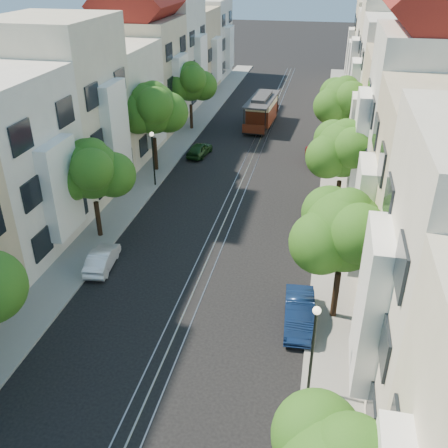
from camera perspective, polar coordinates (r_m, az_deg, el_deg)
The scene contains 22 objects.
ground at distance 42.39m, azimuth 2.94°, elevation 6.90°, with size 200.00×200.00×0.00m, color black.
sidewalk_east at distance 41.97m, azimuth 12.81°, elevation 6.06°, with size 2.50×80.00×0.12m, color gray.
sidewalk_west at distance 43.97m, azimuth -6.51°, elevation 7.65°, with size 2.50×80.00×0.12m, color gray.
rail_left at distance 42.46m, azimuth 2.20°, elevation 6.97°, with size 0.06×80.00×0.02m, color gray.
rail_slot at distance 42.38m, azimuth 2.94°, elevation 6.91°, with size 0.06×80.00×0.02m, color gray.
rail_right at distance 42.31m, azimuth 3.68°, elevation 6.85°, with size 0.06×80.00×0.02m, color gray.
lane_line at distance 42.39m, azimuth 2.94°, elevation 6.90°, with size 0.08×80.00×0.01m, color tan.
townhouses_east at distance 40.67m, azimuth 20.23°, elevation 11.97°, with size 7.75×72.00×12.00m.
townhouses_west at distance 44.02m, azimuth -12.82°, elevation 14.03°, with size 7.75×72.00×11.76m.
tree_e_b at distance 22.76m, azimuth 13.66°, elevation -1.01°, with size 4.93×4.08×6.68m.
tree_e_c at distance 32.86m, azimuth 13.55°, elevation 8.13°, with size 4.84×3.99×6.52m.
tree_e_d at distance 43.30m, azimuth 13.56°, elevation 13.42°, with size 5.01×4.16×6.85m.
tree_w_b at distance 30.31m, azimuth -14.80°, elevation 5.80°, with size 4.72×3.87×6.27m.
tree_w_c at distance 39.66m, azimuth -8.10°, elevation 12.85°, with size 5.13×4.28×7.09m.
tree_w_d at distance 49.94m, azimuth -3.82°, elevation 15.77°, with size 4.84×3.99×6.52m.
lamp_east at distance 19.70m, azimuth 10.23°, elevation -12.61°, with size 0.32×0.32×4.16m.
lamp_west at distance 37.40m, azimuth -8.13°, elevation 8.28°, with size 0.32×0.32×4.16m.
cable_car at distance 51.72m, azimuth 4.33°, elevation 12.91°, with size 2.83×7.68×2.90m.
parked_car_e_mid at distance 24.28m, azimuth 8.60°, elevation -10.02°, with size 1.37×3.93×1.29m, color #0D1F45.
parked_car_e_far at distance 43.10m, azimuth 10.70°, elevation 7.63°, with size 1.90×4.13×1.15m, color maroon.
parked_car_w_mid at distance 28.87m, azimuth -13.75°, elevation -3.88°, with size 1.18×3.40×1.12m, color white.
parked_car_w_far at distance 43.95m, azimuth -2.80°, elevation 8.52°, with size 1.38×3.43×1.17m, color #163716.
Camera 1 is at (5.93, -10.93, 15.70)m, focal length 40.00 mm.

